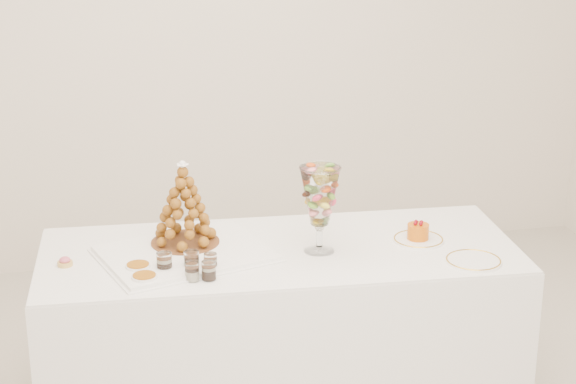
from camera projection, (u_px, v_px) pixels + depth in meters
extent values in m
cube|color=silver|center=(200.00, 12.00, 5.08)|extent=(4.50, 0.04, 2.80)
cube|color=white|center=(280.00, 332.00, 3.88)|extent=(1.91, 0.87, 0.70)
cube|color=white|center=(280.00, 250.00, 3.76)|extent=(1.91, 0.86, 0.01)
cube|color=white|center=(185.00, 254.00, 3.69)|extent=(0.71, 0.60, 0.02)
cylinder|color=white|center=(319.00, 248.00, 3.74)|extent=(0.12, 0.12, 0.02)
cylinder|color=white|center=(319.00, 236.00, 3.72)|extent=(0.03, 0.03, 0.08)
sphere|color=white|center=(319.00, 226.00, 3.71)|extent=(0.04, 0.04, 0.04)
cylinder|color=white|center=(418.00, 240.00, 3.84)|extent=(0.20, 0.20, 0.01)
cylinder|color=white|center=(473.00, 261.00, 3.64)|extent=(0.21, 0.21, 0.01)
cylinder|color=tan|center=(65.00, 264.00, 3.60)|extent=(0.06, 0.06, 0.02)
ellipsoid|color=#C35067|center=(65.00, 260.00, 3.60)|extent=(0.04, 0.04, 0.02)
cylinder|color=white|center=(164.00, 263.00, 3.53)|extent=(0.07, 0.07, 0.08)
cylinder|color=white|center=(192.00, 261.00, 3.55)|extent=(0.06, 0.06, 0.08)
cylinder|color=white|center=(210.00, 262.00, 3.55)|extent=(0.05, 0.05, 0.07)
cylinder|color=white|center=(192.00, 271.00, 3.47)|extent=(0.06, 0.06, 0.07)
cylinder|color=white|center=(209.00, 271.00, 3.47)|extent=(0.06, 0.06, 0.07)
cylinder|color=white|center=(138.00, 268.00, 3.54)|extent=(0.09, 0.09, 0.03)
cylinder|color=white|center=(144.00, 279.00, 3.45)|extent=(0.09, 0.09, 0.03)
cylinder|color=brown|center=(185.00, 242.00, 3.77)|extent=(0.27, 0.27, 0.01)
cone|color=brown|center=(184.00, 203.00, 3.72)|extent=(0.22, 0.22, 0.32)
sphere|color=white|center=(182.00, 165.00, 3.67)|extent=(0.03, 0.03, 0.03)
cylinder|color=#CC5D09|center=(418.00, 232.00, 3.83)|extent=(0.09, 0.09, 0.06)
sphere|color=maroon|center=(421.00, 222.00, 3.83)|extent=(0.02, 0.02, 0.02)
sphere|color=maroon|center=(416.00, 222.00, 3.83)|extent=(0.02, 0.02, 0.02)
sphere|color=maroon|center=(415.00, 223.00, 3.81)|extent=(0.02, 0.02, 0.02)
sphere|color=maroon|center=(421.00, 224.00, 3.81)|extent=(0.02, 0.02, 0.02)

